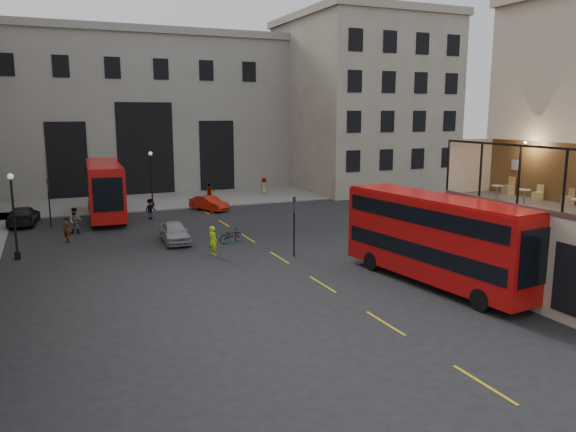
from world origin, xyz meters
name	(u,v)px	position (x,y,z in m)	size (l,w,h in m)	color
ground	(423,317)	(0.00, 0.00, 0.00)	(140.00, 140.00, 0.00)	black
host_frontage	(537,253)	(6.50, 0.00, 2.25)	(3.00, 11.00, 4.50)	tan
cafe_floor	(541,206)	(6.50, 0.00, 4.55)	(3.00, 10.00, 0.10)	slate
gateway	(137,108)	(-5.00, 47.99, 9.39)	(35.00, 10.60, 18.00)	gray
building_right	(361,100)	(20.00, 39.97, 10.39)	(16.60, 18.60, 20.00)	#A89C87
pavement_far	(146,201)	(-6.00, 38.00, 0.06)	(40.00, 12.00, 0.12)	slate
traffic_light_near	(294,219)	(-1.00, 12.00, 2.42)	(0.16, 0.20, 3.80)	black
traffic_light_far	(49,197)	(-15.00, 28.00, 2.42)	(0.16, 0.20, 3.80)	black
street_lamp_a	(14,221)	(-17.00, 18.00, 2.39)	(0.36, 0.36, 5.33)	black
street_lamp_b	(152,183)	(-6.00, 34.00, 2.39)	(0.36, 0.36, 5.33)	black
bus_near	(437,235)	(3.50, 3.79, 2.63)	(4.11, 11.96, 4.68)	#AC0B0C
bus_far	(105,187)	(-10.56, 30.54, 2.66)	(3.28, 11.98, 4.73)	#B00E0C
car_a	(175,232)	(-7.11, 18.75, 0.73)	(1.73, 4.31, 1.47)	#95979C
car_b	(209,203)	(-1.46, 30.41, 0.68)	(1.43, 4.11, 1.36)	#A4190A
car_c	(23,216)	(-17.00, 29.75, 0.74)	(2.08, 5.11, 1.48)	black
bicycle	(231,236)	(-3.51, 17.21, 0.50)	(0.66, 1.89, 0.99)	gray
cyclist	(213,241)	(-5.62, 14.26, 0.94)	(0.69, 0.45, 1.89)	#CAF319
pedestrian_a	(75,221)	(-13.30, 24.46, 0.99)	(0.96, 0.75, 1.98)	gray
pedestrian_b	(151,209)	(-7.17, 28.10, 0.88)	(1.14, 0.65, 1.76)	gray
pedestrian_c	(210,193)	(-0.02, 35.49, 0.93)	(1.08, 0.45, 1.85)	gray
pedestrian_d	(264,186)	(6.78, 37.88, 0.94)	(0.92, 0.60, 1.87)	gray
pedestrian_e	(67,230)	(-14.02, 21.66, 0.87)	(0.64, 0.42, 1.75)	gray
cafe_table_mid	(524,194)	(6.03, 0.60, 5.07)	(0.57, 0.57, 0.72)	silver
cafe_table_far	(497,190)	(5.93, 2.28, 5.07)	(0.57, 0.57, 0.72)	beige
cafe_chair_b	(568,200)	(7.60, -0.55, 4.85)	(0.49, 0.49, 0.82)	tan
cafe_chair_c	(537,196)	(7.50, 1.16, 4.84)	(0.41, 0.41, 0.80)	#DAC57E
cafe_chair_d	(508,190)	(7.60, 3.21, 4.89)	(0.49, 0.49, 0.97)	tan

